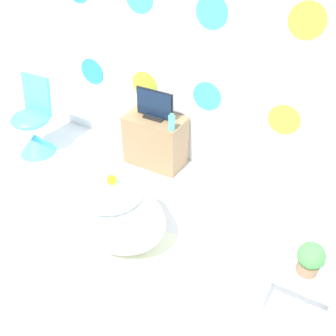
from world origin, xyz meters
name	(u,v)px	position (x,y,z in m)	size (l,w,h in m)	color
ground_plane	(29,316)	(0.00, 0.00, 0.00)	(12.00, 12.00, 0.00)	silver
wall_back_dotted	(178,32)	(0.00, 2.16, 1.30)	(4.87, 0.05, 2.60)	white
rug	(107,244)	(0.09, 0.79, 0.00)	(1.38, 0.70, 0.01)	silver
bathtub	(114,215)	(0.12, 0.87, 0.27)	(0.87, 0.61, 0.53)	white
rubber_duck	(111,179)	(0.09, 0.93, 0.58)	(0.08, 0.08, 0.09)	yellow
chair	(34,130)	(-1.32, 1.50, 0.26)	(0.40, 0.40, 0.82)	#4CC6DB
tv_cabinet	(155,140)	(-0.12, 1.94, 0.26)	(0.58, 0.34, 0.53)	#8E704C
tv	(155,106)	(-0.12, 1.94, 0.65)	(0.38, 0.12, 0.29)	black
vase	(172,123)	(0.12, 1.83, 0.60)	(0.06, 0.06, 0.17)	#51B2AD
side_table	(303,278)	(1.57, 0.92, 0.35)	(0.45, 0.34, 0.43)	silver
potted_plant_left	(310,258)	(1.57, 0.92, 0.55)	(0.17, 0.17, 0.23)	#8C6B4C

